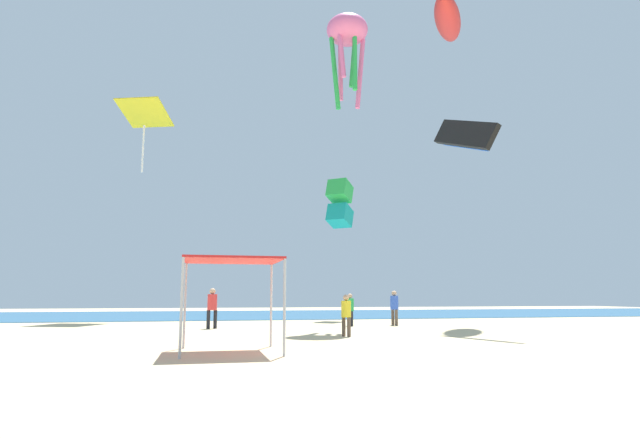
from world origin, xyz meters
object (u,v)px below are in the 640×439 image
(person_leftmost, at_px, (212,305))
(kite_diamond_yellow, at_px, (145,116))
(person_near_tent, at_px, (350,307))
(kite_octopus_pink, at_px, (347,35))
(person_rightmost, at_px, (346,312))
(canopy_tent, at_px, (232,265))
(person_central, at_px, (394,305))
(kite_box_green, at_px, (340,203))
(kite_inflatable_red, at_px, (448,19))
(kite_parafoil_black, at_px, (465,135))

(person_leftmost, xyz_separation_m, kite_diamond_yellow, (-4.68, 10.07, 12.50))
(person_leftmost, distance_m, kite_diamond_yellow, 16.72)
(person_near_tent, height_order, kite_octopus_pink, kite_octopus_pink)
(person_rightmost, bearing_deg, person_leftmost, -170.23)
(person_near_tent, xyz_separation_m, person_rightmost, (-2.06, -6.63, -0.04))
(person_rightmost, xyz_separation_m, kite_octopus_pink, (1.84, 5.98, 14.62))
(person_rightmost, height_order, kite_diamond_yellow, kite_diamond_yellow)
(canopy_tent, relative_size, person_central, 1.51)
(person_rightmost, relative_size, kite_box_green, 0.49)
(person_near_tent, relative_size, kite_octopus_pink, 0.31)
(canopy_tent, bearing_deg, person_rightmost, 44.91)
(canopy_tent, distance_m, kite_octopus_pink, 18.05)
(kite_inflatable_red, distance_m, kite_diamond_yellow, 20.86)
(person_near_tent, relative_size, kite_inflatable_red, 0.30)
(kite_box_green, bearing_deg, kite_parafoil_black, 141.14)
(person_near_tent, xyz_separation_m, kite_octopus_pink, (-0.21, -0.65, 14.58))
(person_near_tent, bearing_deg, person_leftmost, 76.58)
(kite_diamond_yellow, height_order, kite_box_green, kite_diamond_yellow)
(kite_octopus_pink, bearing_deg, canopy_tent, 10.35)
(person_rightmost, relative_size, kite_diamond_yellow, 0.34)
(person_rightmost, relative_size, kite_octopus_pink, 0.30)
(person_near_tent, relative_size, kite_diamond_yellow, 0.35)
(kite_diamond_yellow, bearing_deg, kite_box_green, 7.73)
(canopy_tent, xyz_separation_m, kite_inflatable_red, (13.70, 13.04, 16.37))
(canopy_tent, distance_m, kite_inflatable_red, 25.02)
(kite_octopus_pink, distance_m, kite_parafoil_black, 9.30)
(person_leftmost, relative_size, person_central, 1.05)
(person_central, bearing_deg, kite_octopus_pink, -88.05)
(kite_octopus_pink, distance_m, kite_box_green, 11.06)
(kite_inflatable_red, bearing_deg, person_near_tent, -42.91)
(person_central, xyz_separation_m, kite_octopus_pink, (-2.67, -0.77, 14.49))
(person_near_tent, relative_size, kite_parafoil_black, 0.42)
(canopy_tent, relative_size, person_leftmost, 1.44)
(canopy_tent, xyz_separation_m, person_leftmost, (-0.32, 10.64, -1.28))
(kite_inflatable_red, bearing_deg, kite_parafoil_black, 9.07)
(canopy_tent, relative_size, kite_octopus_pink, 0.52)
(canopy_tent, bearing_deg, kite_box_green, 66.26)
(canopy_tent, relative_size, kite_box_green, 0.84)
(person_central, xyz_separation_m, kite_inflatable_red, (4.60, 1.72, 17.71))
(person_central, height_order, kite_parafoil_black, kite_parafoil_black)
(person_central, bearing_deg, person_leftmost, -99.94)
(person_rightmost, bearing_deg, kite_diamond_yellow, -178.47)
(person_rightmost, height_order, kite_inflatable_red, kite_inflatable_red)
(person_rightmost, relative_size, kite_inflatable_red, 0.29)
(canopy_tent, height_order, person_rightmost, canopy_tent)
(person_rightmost, height_order, kite_box_green, kite_box_green)
(kite_diamond_yellow, bearing_deg, person_central, -14.70)
(person_rightmost, xyz_separation_m, kite_parafoil_black, (5.96, 1.19, 7.80))
(kite_parafoil_black, distance_m, kite_box_green, 12.68)
(person_leftmost, xyz_separation_m, kite_box_green, (8.29, 7.49, 6.53))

